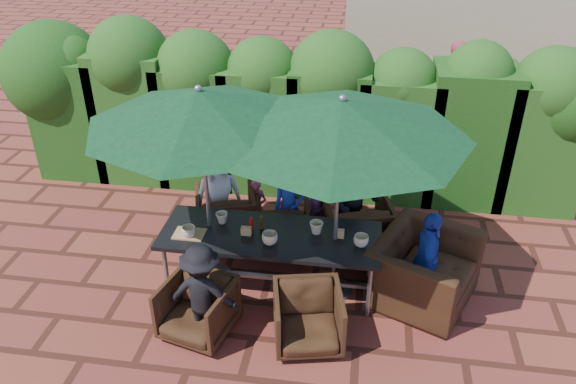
# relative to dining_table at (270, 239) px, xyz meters

# --- Properties ---
(ground) EXTENTS (80.00, 80.00, 0.00)m
(ground) POSITION_rel_dining_table_xyz_m (-0.05, 0.22, -0.68)
(ground) COLOR brown
(ground) RESTS_ON ground
(dining_table) EXTENTS (2.52, 0.90, 0.75)m
(dining_table) POSITION_rel_dining_table_xyz_m (0.00, 0.00, 0.00)
(dining_table) COLOR black
(dining_table) RESTS_ON ground
(umbrella_left) EXTENTS (2.47, 2.47, 2.46)m
(umbrella_left) POSITION_rel_dining_table_xyz_m (-0.73, 0.07, 1.54)
(umbrella_left) COLOR gray
(umbrella_left) RESTS_ON ground
(umbrella_right) EXTENTS (2.68, 2.68, 2.46)m
(umbrella_right) POSITION_rel_dining_table_xyz_m (0.74, 0.01, 1.54)
(umbrella_right) COLOR gray
(umbrella_right) RESTS_ON ground
(chair_far_left) EXTENTS (0.94, 0.91, 0.79)m
(chair_far_left) POSITION_rel_dining_table_xyz_m (-0.78, 0.94, -0.28)
(chair_far_left) COLOR black
(chair_far_left) RESTS_ON ground
(chair_far_mid) EXTENTS (0.79, 0.75, 0.72)m
(chair_far_mid) POSITION_rel_dining_table_xyz_m (-0.02, 0.92, -0.32)
(chair_far_mid) COLOR black
(chair_far_mid) RESTS_ON ground
(chair_far_right) EXTENTS (1.01, 0.97, 0.85)m
(chair_far_right) POSITION_rel_dining_table_xyz_m (0.95, 0.88, -0.25)
(chair_far_right) COLOR black
(chair_far_right) RESTS_ON ground
(chair_near_left) EXTENTS (0.83, 0.80, 0.71)m
(chair_near_left) POSITION_rel_dining_table_xyz_m (-0.63, -0.88, -0.32)
(chair_near_left) COLOR black
(chair_near_left) RESTS_ON ground
(chair_near_right) EXTENTS (0.82, 0.79, 0.72)m
(chair_near_right) POSITION_rel_dining_table_xyz_m (0.54, -0.85, -0.32)
(chair_near_right) COLOR black
(chair_near_right) RESTS_ON ground
(chair_end_right) EXTENTS (1.18, 1.39, 1.03)m
(chair_end_right) POSITION_rel_dining_table_xyz_m (1.77, 0.08, -0.16)
(chair_end_right) COLOR black
(chair_end_right) RESTS_ON ground
(adult_far_left) EXTENTS (0.71, 0.58, 1.25)m
(adult_far_left) POSITION_rel_dining_table_xyz_m (-0.87, 0.97, -0.05)
(adult_far_left) COLOR white
(adult_far_left) RESTS_ON ground
(adult_far_mid) EXTENTS (0.50, 0.45, 1.14)m
(adult_far_mid) POSITION_rel_dining_table_xyz_m (0.09, 0.88, -0.11)
(adult_far_mid) COLOR #203BAE
(adult_far_mid) RESTS_ON ground
(adult_far_right) EXTENTS (0.69, 0.44, 1.39)m
(adult_far_right) POSITION_rel_dining_table_xyz_m (0.90, 0.96, 0.02)
(adult_far_right) COLOR black
(adult_far_right) RESTS_ON ground
(adult_near_left) EXTENTS (0.74, 0.36, 1.13)m
(adult_near_left) POSITION_rel_dining_table_xyz_m (-0.55, -0.90, -0.11)
(adult_near_left) COLOR black
(adult_near_left) RESTS_ON ground
(adult_end_right) EXTENTS (0.36, 0.71, 1.19)m
(adult_end_right) POSITION_rel_dining_table_xyz_m (1.77, -0.01, -0.08)
(adult_end_right) COLOR #203BAE
(adult_end_right) RESTS_ON ground
(child_left) EXTENTS (0.33, 0.29, 0.80)m
(child_left) POSITION_rel_dining_table_xyz_m (-0.39, 1.13, -0.28)
(child_left) COLOR #E24F74
(child_left) RESTS_ON ground
(child_right) EXTENTS (0.37, 0.33, 0.86)m
(child_right) POSITION_rel_dining_table_xyz_m (0.42, 1.08, -0.25)
(child_right) COLOR #9E55B9
(child_right) RESTS_ON ground
(pedestrian_a) EXTENTS (1.49, 0.76, 1.52)m
(pedestrian_a) POSITION_rel_dining_table_xyz_m (1.81, 4.38, 0.08)
(pedestrian_a) COLOR #24852A
(pedestrian_a) RESTS_ON ground
(pedestrian_b) EXTENTS (0.99, 0.78, 1.79)m
(pedestrian_b) POSITION_rel_dining_table_xyz_m (2.45, 4.67, 0.22)
(pedestrian_b) COLOR #E24F74
(pedestrian_b) RESTS_ON ground
(pedestrian_c) EXTENTS (1.09, 0.75, 1.56)m
(pedestrian_c) POSITION_rel_dining_table_xyz_m (3.07, 4.50, 0.11)
(pedestrian_c) COLOR gray
(pedestrian_c) RESTS_ON ground
(cup_a) EXTENTS (0.17, 0.17, 0.13)m
(cup_a) POSITION_rel_dining_table_xyz_m (-0.90, -0.19, 0.14)
(cup_a) COLOR beige
(cup_a) RESTS_ON dining_table
(cup_b) EXTENTS (0.14, 0.14, 0.13)m
(cup_b) POSITION_rel_dining_table_xyz_m (-0.60, 0.15, 0.14)
(cup_b) COLOR beige
(cup_b) RESTS_ON dining_table
(cup_c) EXTENTS (0.18, 0.18, 0.14)m
(cup_c) POSITION_rel_dining_table_xyz_m (0.03, -0.19, 0.14)
(cup_c) COLOR beige
(cup_c) RESTS_ON dining_table
(cup_d) EXTENTS (0.16, 0.16, 0.15)m
(cup_d) POSITION_rel_dining_table_xyz_m (0.52, 0.10, 0.15)
(cup_d) COLOR beige
(cup_d) RESTS_ON dining_table
(cup_e) EXTENTS (0.17, 0.17, 0.13)m
(cup_e) POSITION_rel_dining_table_xyz_m (1.03, -0.08, 0.14)
(cup_e) COLOR beige
(cup_e) RESTS_ON dining_table
(ketchup_bottle) EXTENTS (0.04, 0.04, 0.17)m
(ketchup_bottle) POSITION_rel_dining_table_xyz_m (-0.23, 0.04, 0.16)
(ketchup_bottle) COLOR #B20C0A
(ketchup_bottle) RESTS_ON dining_table
(sauce_bottle) EXTENTS (0.04, 0.04, 0.17)m
(sauce_bottle) POSITION_rel_dining_table_xyz_m (-0.12, 0.09, 0.16)
(sauce_bottle) COLOR #4C230C
(sauce_bottle) RESTS_ON dining_table
(serving_tray) EXTENTS (0.35, 0.25, 0.02)m
(serving_tray) POSITION_rel_dining_table_xyz_m (-0.91, -0.15, 0.08)
(serving_tray) COLOR tan
(serving_tray) RESTS_ON dining_table
(number_block_left) EXTENTS (0.12, 0.06, 0.10)m
(number_block_left) POSITION_rel_dining_table_xyz_m (-0.27, -0.05, 0.12)
(number_block_left) COLOR tan
(number_block_left) RESTS_ON dining_table
(number_block_right) EXTENTS (0.12, 0.06, 0.10)m
(number_block_right) POSITION_rel_dining_table_xyz_m (0.78, 0.05, 0.12)
(number_block_right) COLOR tan
(number_block_right) RESTS_ON dining_table
(hedge_wall) EXTENTS (9.10, 1.60, 2.54)m
(hedge_wall) POSITION_rel_dining_table_xyz_m (-0.24, 2.54, 0.68)
(hedge_wall) COLOR #15380F
(hedge_wall) RESTS_ON ground
(building) EXTENTS (6.20, 3.08, 3.20)m
(building) POSITION_rel_dining_table_xyz_m (3.45, 7.21, 0.93)
(building) COLOR tan
(building) RESTS_ON ground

